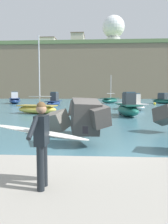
{
  "coord_description": "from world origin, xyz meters",
  "views": [
    {
      "loc": [
        -0.04,
        -8.57,
        2.21
      ],
      "look_at": [
        -0.58,
        0.5,
        1.4
      ],
      "focal_mm": 36.14,
      "sensor_mm": 36.0,
      "label": 1
    }
  ],
  "objects": [
    {
      "name": "breakwater_jetty",
      "position": [
        2.18,
        1.21,
        1.04
      ],
      "size": [
        30.2,
        6.88,
        2.28
      ],
      "color": "gray",
      "rests_on": "ground"
    },
    {
      "name": "ground_plane",
      "position": [
        0.0,
        0.0,
        0.0
      ],
      "size": [
        400.0,
        400.0,
        0.0
      ],
      "primitive_type": "plane",
      "color": "#42707F"
    },
    {
      "name": "station_building_west",
      "position": [
        -20.34,
        85.24,
        21.55
      ],
      "size": [
        6.64,
        7.57,
        5.08
      ],
      "color": "silver",
      "rests_on": "headland_bluff"
    },
    {
      "name": "boat_mid_left",
      "position": [
        -6.17,
        14.05,
        0.52
      ],
      "size": [
        4.5,
        2.79,
        7.79
      ],
      "color": "#EAC64C",
      "rests_on": "ground"
    },
    {
      "name": "boat_near_left",
      "position": [
        12.69,
        35.21,
        0.64
      ],
      "size": [
        4.45,
        5.65,
        2.06
      ],
      "color": "#1E6656",
      "rests_on": "ground"
    },
    {
      "name": "boat_near_centre",
      "position": [
        -7.12,
        27.94,
        0.67
      ],
      "size": [
        2.4,
        4.7,
        2.24
      ],
      "color": "navy",
      "rests_on": "ground"
    },
    {
      "name": "radar_dome",
      "position": [
        5.81,
        77.62,
        25.54
      ],
      "size": [
        8.2,
        8.2,
        11.38
      ],
      "color": "silver",
      "rests_on": "headland_bluff"
    },
    {
      "name": "station_building_central",
      "position": [
        -7.34,
        77.13,
        21.25
      ],
      "size": [
        4.75,
        8.19,
        4.49
      ],
      "color": "#B2ADA3",
      "rests_on": "headland_bluff"
    },
    {
      "name": "boat_near_right",
      "position": [
        2.46,
        36.65,
        0.57
      ],
      "size": [
        4.34,
        4.52,
        5.55
      ],
      "color": "#1E6656",
      "rests_on": "ground"
    },
    {
      "name": "walkway_path",
      "position": [
        0.0,
        -4.0,
        0.12
      ],
      "size": [
        48.0,
        4.4,
        0.24
      ],
      "primitive_type": "cube",
      "color": "#9E998E",
      "rests_on": "ground"
    },
    {
      "name": "headland_bluff",
      "position": [
        -12.38,
        82.4,
        9.52
      ],
      "size": [
        98.37,
        34.47,
        19.0
      ],
      "color": "#847056",
      "rests_on": "ground"
    },
    {
      "name": "boat_mid_right",
      "position": [
        -15.97,
        34.1,
        0.74
      ],
      "size": [
        3.96,
        6.28,
        2.3
      ],
      "color": "navy",
      "rests_on": "ground"
    },
    {
      "name": "boat_mid_centre",
      "position": [
        2.78,
        12.28,
        0.74
      ],
      "size": [
        2.15,
        4.8,
        2.23
      ],
      "color": "#1E6656",
      "rests_on": "ground"
    },
    {
      "name": "station_building_east",
      "position": [
        -7.52,
        84.02,
        21.0
      ],
      "size": [
        5.26,
        5.85,
        3.97
      ],
      "color": "#B2ADA3",
      "rests_on": "headland_bluff"
    },
    {
      "name": "mooring_buoy_inner",
      "position": [
        2.29,
        14.4,
        0.22
      ],
      "size": [
        0.44,
        0.44,
        0.44
      ],
      "color": "silver",
      "rests_on": "ground"
    },
    {
      "name": "surfer_with_board",
      "position": [
        -1.18,
        -4.06,
        1.28
      ],
      "size": [
        2.11,
        1.2,
        1.78
      ],
      "color": "black",
      "rests_on": "walkway_path"
    },
    {
      "name": "mooring_buoy_middle",
      "position": [
        9.83,
        30.82,
        0.22
      ],
      "size": [
        0.44,
        0.44,
        0.44
      ],
      "color": "yellow",
      "rests_on": "ground"
    },
    {
      "name": "boat_far_left",
      "position": [
        4.32,
        20.29,
        0.63
      ],
      "size": [
        3.78,
        5.73,
        2.07
      ],
      "color": "white",
      "rests_on": "ground"
    }
  ]
}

